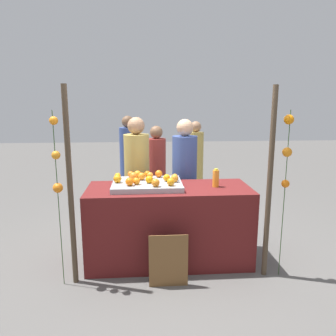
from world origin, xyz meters
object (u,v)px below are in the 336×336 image
stall_counter (169,224)px  vendor_left (137,184)px  vendor_right (184,185)px  juice_bottle (216,178)px  chalkboard_sign (168,261)px  orange_1 (167,178)px  orange_0 (117,179)px

stall_counter → vendor_left: bearing=119.3°
stall_counter → vendor_left: size_ratio=1.12×
vendor_right → juice_bottle: bearing=-66.3°
stall_counter → chalkboard_sign: stall_counter is taller
chalkboard_sign → vendor_right: size_ratio=0.35×
orange_1 → juice_bottle: 0.57m
juice_bottle → vendor_right: bearing=113.7°
juice_bottle → stall_counter: bearing=178.9°
orange_0 → orange_1: size_ratio=1.11×
orange_1 → chalkboard_sign: orange_1 is taller
stall_counter → vendor_right: vendor_right is taller
orange_0 → vendor_right: size_ratio=0.06×
juice_bottle → chalkboard_sign: 1.10m
stall_counter → vendor_right: 0.76m
orange_0 → vendor_right: bearing=35.5°
orange_1 → vendor_left: (-0.36, 0.62, -0.23)m
vendor_left → vendor_right: 0.65m
stall_counter → orange_1: size_ratio=22.94×
orange_0 → chalkboard_sign: 1.10m
chalkboard_sign → vendor_left: bearing=105.0°
chalkboard_sign → juice_bottle: bearing=42.9°
orange_0 → orange_1: bearing=3.2°
stall_counter → juice_bottle: juice_bottle is taller
orange_0 → vendor_left: (0.21, 0.66, -0.23)m
chalkboard_sign → vendor_left: vendor_left is taller
vendor_left → vendor_right: size_ratio=1.02×
juice_bottle → vendor_left: bearing=143.2°
chalkboard_sign → orange_0: bearing=132.5°
orange_0 → orange_1: orange_0 is taller
vendor_left → chalkboard_sign: bearing=-75.0°
orange_1 → stall_counter: bearing=-71.1°
juice_bottle → vendor_left: size_ratio=0.13×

